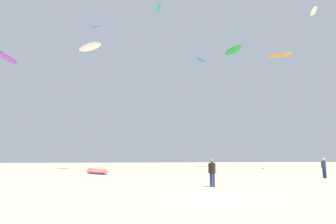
{
  "coord_description": "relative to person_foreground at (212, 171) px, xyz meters",
  "views": [
    {
      "loc": [
        -3.83,
        -13.46,
        1.96
      ],
      "look_at": [
        0.0,
        21.79,
        7.34
      ],
      "focal_mm": 30.24,
      "sensor_mm": 36.0,
      "label": 1
    }
  ],
  "objects": [
    {
      "name": "ground_plane",
      "position": [
        -0.82,
        -3.99,
        -0.99
      ],
      "size": [
        120.0,
        120.0,
        0.0
      ],
      "primitive_type": "plane",
      "color": "#C6B28C"
    },
    {
      "name": "person_foreground",
      "position": [
        0.0,
        0.0,
        0.0
      ],
      "size": [
        0.44,
        0.42,
        1.69
      ],
      "rotation": [
        0.0,
        0.0,
        3.95
      ],
      "color": "navy",
      "rests_on": "ground"
    },
    {
      "name": "person_midground",
      "position": [
        11.17,
        5.39,
        -0.01
      ],
      "size": [
        0.38,
        0.53,
        1.67
      ],
      "rotation": [
        0.0,
        0.0,
        0.3
      ],
      "color": "navy",
      "rests_on": "ground"
    },
    {
      "name": "kite_grounded_near",
      "position": [
        -8.79,
        13.47,
        -0.72
      ],
      "size": [
        3.69,
        4.7,
        0.6
      ],
      "color": "#E5598C",
      "rests_on": "ground"
    },
    {
      "name": "kite_aloft_0",
      "position": [
        17.73,
        14.38,
        19.3
      ],
      "size": [
        1.73,
        2.66,
        0.38
      ],
      "color": "white"
    },
    {
      "name": "kite_aloft_1",
      "position": [
        10.63,
        24.96,
        17.76
      ],
      "size": [
        2.48,
        4.61,
        0.86
      ],
      "color": "green"
    },
    {
      "name": "kite_aloft_2",
      "position": [
        7.79,
        35.71,
        19.69
      ],
      "size": [
        2.29,
        2.73,
        0.51
      ],
      "color": "blue"
    },
    {
      "name": "kite_aloft_3",
      "position": [
        -18.13,
        12.31,
        10.88
      ],
      "size": [
        1.11,
        3.7,
        0.51
      ],
      "color": "purple"
    },
    {
      "name": "kite_aloft_4",
      "position": [
        -12.74,
        34.37,
        25.18
      ],
      "size": [
        2.47,
        1.48,
        0.6
      ],
      "color": "blue"
    },
    {
      "name": "kite_aloft_5",
      "position": [
        -11.08,
        18.98,
        15.04
      ],
      "size": [
        4.05,
        3.87,
        0.84
      ],
      "color": "white"
    },
    {
      "name": "kite_aloft_6",
      "position": [
        12.3,
        13.4,
        12.81
      ],
      "size": [
        2.69,
        1.91,
        0.35
      ],
      "color": "orange"
    },
    {
      "name": "kite_aloft_7",
      "position": [
        -1.78,
        21.58,
        22.64
      ],
      "size": [
        0.69,
        2.26,
        0.52
      ],
      "color": "#19B29E"
    }
  ]
}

